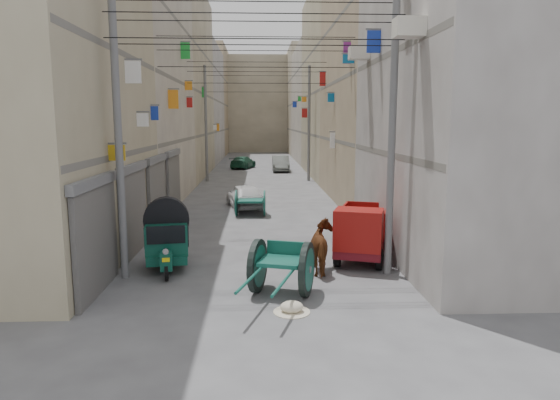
{
  "coord_description": "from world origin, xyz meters",
  "views": [
    {
      "loc": [
        0.04,
        -7.23,
        4.19
      ],
      "look_at": [
        0.63,
        6.5,
        2.02
      ],
      "focal_mm": 32.0,
      "sensor_mm": 36.0,
      "label": 1
    }
  ],
  "objects": [
    {
      "name": "feed_sack",
      "position": [
        0.76,
        3.29,
        0.13
      ],
      "size": [
        0.51,
        0.41,
        0.26
      ],
      "primitive_type": "ellipsoid",
      "color": "beige",
      "rests_on": "ground"
    },
    {
      "name": "building_row_right",
      "position": [
        8.0,
        34.13,
        6.46
      ],
      "size": [
        8.0,
        62.0,
        14.0
      ],
      "color": "#ADA7A2",
      "rests_on": "ground"
    },
    {
      "name": "overhead_cables",
      "position": [
        0.0,
        14.4,
        6.77
      ],
      "size": [
        7.4,
        22.52,
        1.12
      ],
      "color": "black",
      "rests_on": "ground"
    },
    {
      "name": "ground",
      "position": [
        0.0,
        0.0,
        0.0
      ],
      "size": [
        140.0,
        140.0,
        0.0
      ],
      "primitive_type": "plane",
      "color": "#4C4C4E",
      "rests_on": "ground"
    },
    {
      "name": "distant_car_white",
      "position": [
        -0.64,
        16.85,
        0.6
      ],
      "size": [
        2.14,
        3.76,
        1.2
      ],
      "primitive_type": "imported",
      "rotation": [
        0.0,
        0.0,
        3.36
      ],
      "color": "silver",
      "rests_on": "ground"
    },
    {
      "name": "signboards",
      "position": [
        -0.01,
        21.66,
        3.43
      ],
      "size": [
        8.22,
        40.52,
        5.67
      ],
      "color": "orange",
      "rests_on": "ground"
    },
    {
      "name": "building_row_left",
      "position": [
        -8.0,
        34.13,
        6.46
      ],
      "size": [
        8.0,
        62.0,
        14.0
      ],
      "color": "tan",
      "rests_on": "ground"
    },
    {
      "name": "second_cart",
      "position": [
        -0.33,
        14.75,
        0.62
      ],
      "size": [
        1.37,
        1.23,
        1.17
      ],
      "rotation": [
        0.0,
        0.0,
        -0.05
      ],
      "color": "#125042",
      "rests_on": "ground"
    },
    {
      "name": "auto_rickshaw",
      "position": [
        -2.58,
        6.77,
        0.93
      ],
      "size": [
        1.5,
        2.31,
        1.58
      ],
      "rotation": [
        0.0,
        0.0,
        0.15
      ],
      "color": "black",
      "rests_on": "ground"
    },
    {
      "name": "shutters_left",
      "position": [
        -3.92,
        10.38,
        1.49
      ],
      "size": [
        0.18,
        14.4,
        2.88
      ],
      "color": "#47474C",
      "rests_on": "ground"
    },
    {
      "name": "mini_truck",
      "position": [
        3.09,
        7.19,
        0.83
      ],
      "size": [
        2.24,
        3.34,
        1.73
      ],
      "rotation": [
        0.0,
        0.0,
        -0.31
      ],
      "color": "black",
      "rests_on": "ground"
    },
    {
      "name": "tonga_cart",
      "position": [
        0.59,
        4.49,
        0.69
      ],
      "size": [
        1.92,
        3.14,
        1.33
      ],
      "rotation": [
        0.0,
        0.0,
        -0.3
      ],
      "color": "black",
      "rests_on": "ground"
    },
    {
      "name": "distant_car_green",
      "position": [
        -1.36,
        37.79,
        0.54
      ],
      "size": [
        2.51,
        4.03,
        1.09
      ],
      "primitive_type": "imported",
      "rotation": [
        0.0,
        0.0,
        2.86
      ],
      "color": "#1A4C36",
      "rests_on": "ground"
    },
    {
      "name": "utility_poles",
      "position": [
        0.0,
        17.0,
        4.0
      ],
      "size": [
        7.4,
        22.2,
        8.0
      ],
      "color": "slate",
      "rests_on": "ground"
    },
    {
      "name": "end_cap_building",
      "position": [
        0.0,
        66.0,
        6.5
      ],
      "size": [
        22.0,
        10.0,
        13.0
      ],
      "primitive_type": "cube",
      "color": "#B8AA91",
      "rests_on": "ground"
    },
    {
      "name": "distant_car_grey",
      "position": [
        1.9,
        35.04,
        0.65
      ],
      "size": [
        1.38,
        3.94,
        1.3
      ],
      "primitive_type": "imported",
      "rotation": [
        0.0,
        0.0,
        0.0
      ],
      "color": "#595E5B",
      "rests_on": "ground"
    },
    {
      "name": "ac_units",
      "position": [
        3.65,
        7.67,
        7.43
      ],
      "size": [
        0.7,
        6.55,
        3.35
      ],
      "color": "beige",
      "rests_on": "ground"
    },
    {
      "name": "horse",
      "position": [
        1.86,
        6.27,
        0.71
      ],
      "size": [
        0.78,
        1.69,
        1.42
      ],
      "primitive_type": "imported",
      "rotation": [
        0.0,
        0.0,
        3.15
      ],
      "color": "brown",
      "rests_on": "ground"
    }
  ]
}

